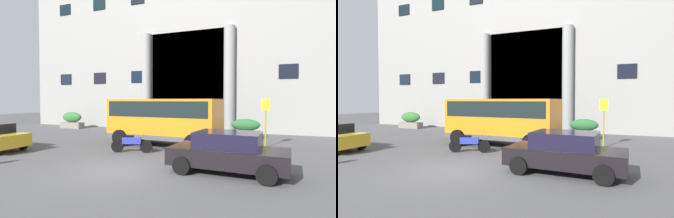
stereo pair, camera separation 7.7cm
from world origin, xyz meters
TOP-DOWN VIEW (x-y plane):
  - ground_plane at (0.00, 0.00)m, footprint 80.00×64.00m
  - office_building_facade at (-0.00, 17.48)m, footprint 35.54×9.67m
  - orange_minibus at (-0.40, 5.50)m, footprint 6.22×2.91m
  - bus_stop_sign at (4.80, 6.94)m, footprint 0.44×0.08m
  - hedge_planter_east at (-11.67, 10.90)m, footprint 2.12×0.78m
  - hedge_planter_west at (-5.78, 10.54)m, footprint 1.50×0.90m
  - hedge_planter_far_west at (3.45, 10.21)m, footprint 1.93×0.82m
  - hedge_planter_far_east at (-0.04, 10.67)m, footprint 1.45×0.95m
  - parked_coupe_end at (3.78, 1.20)m, footprint 4.07×2.21m
  - scooter_by_planter at (-1.13, 3.09)m, footprint 1.95×0.78m
  - motorcycle_far_end at (2.05, 3.11)m, footprint 2.07×0.69m

SIDE VIEW (x-z plane):
  - ground_plane at x=0.00m, z-range -0.12..0.00m
  - scooter_by_planter at x=-1.13m, z-range 0.01..0.90m
  - motorcycle_far_end at x=2.05m, z-range 0.01..0.91m
  - hedge_planter_far_west at x=3.45m, z-range -0.02..1.25m
  - hedge_planter_west at x=-5.78m, z-range -0.02..1.31m
  - hedge_planter_east at x=-11.67m, z-range -0.03..1.43m
  - parked_coupe_end at x=3.78m, z-range 0.01..1.43m
  - hedge_planter_far_east at x=-0.04m, z-range -0.03..1.51m
  - orange_minibus at x=-0.40m, z-range 0.26..2.84m
  - bus_stop_sign at x=4.80m, z-range 0.31..2.89m
  - office_building_facade at x=0.00m, z-range -0.01..20.86m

